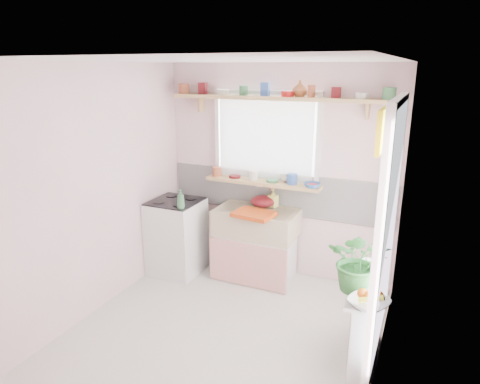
% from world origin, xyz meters
% --- Properties ---
extents(room, '(3.20, 3.20, 3.20)m').
position_xyz_m(room, '(0.66, 0.86, 1.37)').
color(room, beige).
rests_on(room, ground).
extents(sink_unit, '(0.95, 0.65, 1.11)m').
position_xyz_m(sink_unit, '(-0.15, 1.29, 0.43)').
color(sink_unit, white).
rests_on(sink_unit, ground).
extents(cooker, '(0.58, 0.58, 0.93)m').
position_xyz_m(cooker, '(-1.10, 1.05, 0.46)').
color(cooker, white).
rests_on(cooker, ground).
extents(radiator_ledge, '(0.22, 0.95, 0.78)m').
position_xyz_m(radiator_ledge, '(1.30, 0.20, 0.40)').
color(radiator_ledge, white).
rests_on(radiator_ledge, ground).
extents(windowsill, '(1.40, 0.22, 0.04)m').
position_xyz_m(windowsill, '(-0.15, 1.48, 1.14)').
color(windowsill, tan).
rests_on(windowsill, room).
extents(pine_shelf, '(2.52, 0.24, 0.04)m').
position_xyz_m(pine_shelf, '(0.00, 1.47, 2.12)').
color(pine_shelf, tan).
rests_on(pine_shelf, room).
extents(shelf_crockery, '(2.47, 0.11, 0.12)m').
position_xyz_m(shelf_crockery, '(-0.02, 1.47, 2.19)').
color(shelf_crockery, '#A55133').
rests_on(shelf_crockery, pine_shelf).
extents(sill_crockery, '(1.35, 0.11, 0.12)m').
position_xyz_m(sill_crockery, '(-0.20, 1.48, 1.21)').
color(sill_crockery, '#A55133').
rests_on(sill_crockery, windowsill).
extents(dish_tray, '(0.48, 0.38, 0.04)m').
position_xyz_m(dish_tray, '(-0.10, 1.10, 0.87)').
color(dish_tray, '#CB4712').
rests_on(dish_tray, sink_unit).
extents(colander, '(0.33, 0.33, 0.13)m').
position_xyz_m(colander, '(-0.13, 1.46, 0.92)').
color(colander, maroon).
rests_on(colander, sink_unit).
extents(jade_plant, '(0.49, 0.43, 0.51)m').
position_xyz_m(jade_plant, '(1.21, 0.02, 1.03)').
color(jade_plant, '#2C6E2E').
rests_on(jade_plant, radiator_ledge).
extents(fruit_bowl, '(0.37, 0.37, 0.07)m').
position_xyz_m(fruit_bowl, '(1.33, -0.20, 0.81)').
color(fruit_bowl, silver).
rests_on(fruit_bowl, radiator_ledge).
extents(herb_pot, '(0.11, 0.08, 0.20)m').
position_xyz_m(herb_pot, '(1.33, 0.20, 0.88)').
color(herb_pot, '#316D2B').
rests_on(herb_pot, radiator_ledge).
extents(soap_bottle_sink, '(0.12, 0.12, 0.22)m').
position_xyz_m(soap_bottle_sink, '(-0.02, 1.50, 0.96)').
color(soap_bottle_sink, '#D4D65F').
rests_on(soap_bottle_sink, sink_unit).
extents(sill_cup, '(0.14, 0.14, 0.09)m').
position_xyz_m(sill_cup, '(0.12, 1.54, 1.21)').
color(sill_cup, beige).
rests_on(sill_cup, windowsill).
extents(sill_bowl, '(0.22, 0.22, 0.06)m').
position_xyz_m(sill_bowl, '(0.46, 1.42, 1.19)').
color(sill_bowl, '#3161A1').
rests_on(sill_bowl, windowsill).
extents(shelf_vase, '(0.18, 0.18, 0.17)m').
position_xyz_m(shelf_vase, '(0.25, 1.53, 2.23)').
color(shelf_vase, '#A65D33').
rests_on(shelf_vase, pine_shelf).
extents(cooker_bottle, '(0.10, 0.11, 0.22)m').
position_xyz_m(cooker_bottle, '(-0.88, 0.83, 1.02)').
color(cooker_bottle, '#3D7B4A').
rests_on(cooker_bottle, cooker).
extents(fruit, '(0.20, 0.14, 0.10)m').
position_xyz_m(fruit, '(1.34, -0.19, 0.87)').
color(fruit, '#E15E12').
rests_on(fruit, fruit_bowl).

